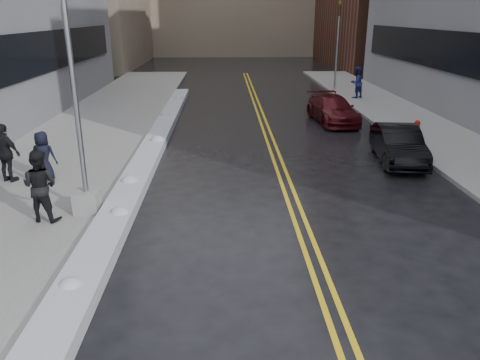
{
  "coord_description": "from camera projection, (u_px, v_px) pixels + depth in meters",
  "views": [
    {
      "loc": [
        0.49,
        -9.99,
        5.3
      ],
      "look_at": [
        0.86,
        1.23,
        1.3
      ],
      "focal_mm": 35.0,
      "sensor_mm": 36.0,
      "label": 1
    }
  ],
  "objects": [
    {
      "name": "pedestrian_b",
      "position": [
        40.0,
        186.0,
        12.07
      ],
      "size": [
        1.06,
        0.9,
        1.91
      ],
      "primitive_type": "imported",
      "rotation": [
        0.0,
        0.0,
        2.93
      ],
      "color": "black",
      "rests_on": "sidewalk_west"
    },
    {
      "name": "lamppost",
      "position": [
        78.0,
        127.0,
        12.1
      ],
      "size": [
        0.65,
        0.65,
        7.62
      ],
      "color": "gray",
      "rests_on": "sidewalk_west"
    },
    {
      "name": "sidewalk_west",
      "position": [
        82.0,
        141.0,
        20.38
      ],
      "size": [
        5.5,
        50.0,
        0.15
      ],
      "primitive_type": "cube",
      "color": "gray",
      "rests_on": "ground"
    },
    {
      "name": "pedestrian_east",
      "position": [
        356.0,
        82.0,
        30.04
      ],
      "size": [
        1.21,
        1.16,
        1.97
      ],
      "primitive_type": "imported",
      "rotation": [
        0.0,
        0.0,
        3.74
      ],
      "color": "navy",
      "rests_on": "sidewalk_east"
    },
    {
      "name": "ground",
      "position": [
        206.0,
        249.0,
        11.17
      ],
      "size": [
        160.0,
        160.0,
        0.0
      ],
      "primitive_type": "plane",
      "color": "black",
      "rests_on": "ground"
    },
    {
      "name": "pedestrian_c",
      "position": [
        43.0,
        156.0,
        15.09
      ],
      "size": [
        0.81,
        0.55,
        1.63
      ],
      "primitive_type": "imported",
      "rotation": [
        0.0,
        0.0,
        3.1
      ],
      "color": "black",
      "rests_on": "sidewalk_west"
    },
    {
      "name": "lane_line_right",
      "position": [
        274.0,
        141.0,
        20.67
      ],
      "size": [
        0.12,
        50.0,
        0.01
      ],
      "primitive_type": "cube",
      "color": "gold",
      "rests_on": "ground"
    },
    {
      "name": "traffic_signal",
      "position": [
        337.0,
        42.0,
        32.89
      ],
      "size": [
        0.16,
        0.2,
        6.0
      ],
      "color": "gray",
      "rests_on": "sidewalk_east"
    },
    {
      "name": "car_maroon",
      "position": [
        333.0,
        109.0,
        23.98
      ],
      "size": [
        2.26,
        4.75,
        1.34
      ],
      "primitive_type": "imported",
      "rotation": [
        0.0,
        0.0,
        0.09
      ],
      "color": "#440A0F",
      "rests_on": "ground"
    },
    {
      "name": "pedestrian_d",
      "position": [
        6.0,
        153.0,
        14.93
      ],
      "size": [
        1.21,
        0.86,
        1.9
      ],
      "primitive_type": "imported",
      "rotation": [
        0.0,
        0.0,
        2.75
      ],
      "color": "black",
      "rests_on": "sidewalk_west"
    },
    {
      "name": "snow_ridge",
      "position": [
        151.0,
        151.0,
        18.57
      ],
      "size": [
        0.9,
        30.0,
        0.34
      ],
      "primitive_type": "cube",
      "color": "#B8BBC1",
      "rests_on": "ground"
    },
    {
      "name": "sidewalk_east",
      "position": [
        438.0,
        138.0,
        20.88
      ],
      "size": [
        4.0,
        50.0,
        0.15
      ],
      "primitive_type": "cube",
      "color": "gray",
      "rests_on": "ground"
    },
    {
      "name": "fire_hydrant",
      "position": [
        417.0,
        128.0,
        20.69
      ],
      "size": [
        0.26,
        0.26,
        0.73
      ],
      "color": "maroon",
      "rests_on": "sidewalk_east"
    },
    {
      "name": "lane_line_left",
      "position": [
        267.0,
        141.0,
        20.66
      ],
      "size": [
        0.12,
        50.0,
        0.01
      ],
      "primitive_type": "cube",
      "color": "gold",
      "rests_on": "ground"
    },
    {
      "name": "car_black",
      "position": [
        398.0,
        144.0,
        17.5
      ],
      "size": [
        1.92,
        4.27,
        1.36
      ],
      "primitive_type": "imported",
      "rotation": [
        0.0,
        0.0,
        -0.12
      ],
      "color": "black",
      "rests_on": "ground"
    }
  ]
}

